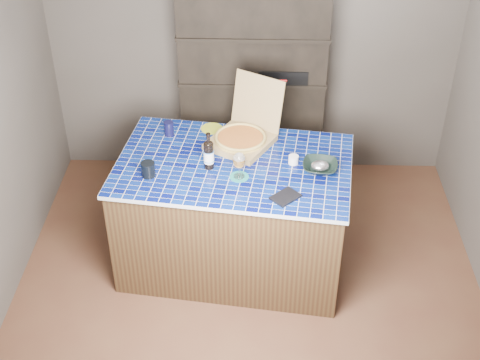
{
  "coord_description": "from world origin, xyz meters",
  "views": [
    {
      "loc": [
        0.05,
        -3.53,
        3.63
      ],
      "look_at": [
        -0.06,
        0.0,
        1.07
      ],
      "focal_mm": 50.0,
      "sensor_mm": 36.0,
      "label": 1
    }
  ],
  "objects_px": {
    "bowl": "(320,167)",
    "dvd_case": "(285,197)",
    "pizza_box": "(242,136)",
    "mead_bottle": "(209,154)",
    "wine_glass": "(239,161)",
    "kitchen_island": "(234,213)"
  },
  "relations": [
    {
      "from": "dvd_case",
      "to": "bowl",
      "type": "bearing_deg",
      "value": 98.81
    },
    {
      "from": "mead_bottle",
      "to": "pizza_box",
      "type": "bearing_deg",
      "value": 55.0
    },
    {
      "from": "kitchen_island",
      "to": "bowl",
      "type": "height_order",
      "value": "bowl"
    },
    {
      "from": "kitchen_island",
      "to": "pizza_box",
      "type": "height_order",
      "value": "pizza_box"
    },
    {
      "from": "mead_bottle",
      "to": "bowl",
      "type": "height_order",
      "value": "mead_bottle"
    },
    {
      "from": "kitchen_island",
      "to": "mead_bottle",
      "type": "distance_m",
      "value": 0.6
    },
    {
      "from": "kitchen_island",
      "to": "mead_bottle",
      "type": "height_order",
      "value": "mead_bottle"
    },
    {
      "from": "kitchen_island",
      "to": "dvd_case",
      "type": "height_order",
      "value": "dvd_case"
    },
    {
      "from": "wine_glass",
      "to": "bowl",
      "type": "bearing_deg",
      "value": 10.04
    },
    {
      "from": "kitchen_island",
      "to": "dvd_case",
      "type": "relative_size",
      "value": 9.66
    },
    {
      "from": "kitchen_island",
      "to": "pizza_box",
      "type": "distance_m",
      "value": 0.59
    },
    {
      "from": "mead_bottle",
      "to": "bowl",
      "type": "relative_size",
      "value": 1.15
    },
    {
      "from": "wine_glass",
      "to": "bowl",
      "type": "distance_m",
      "value": 0.58
    },
    {
      "from": "kitchen_island",
      "to": "mead_bottle",
      "type": "xyz_separation_m",
      "value": [
        -0.17,
        -0.05,
        0.57
      ]
    },
    {
      "from": "pizza_box",
      "to": "wine_glass",
      "type": "bearing_deg",
      "value": -61.44
    },
    {
      "from": "wine_glass",
      "to": "bowl",
      "type": "xyz_separation_m",
      "value": [
        0.57,
        0.1,
        -0.11
      ]
    },
    {
      "from": "kitchen_island",
      "to": "dvd_case",
      "type": "xyz_separation_m",
      "value": [
        0.36,
        -0.39,
        0.47
      ]
    },
    {
      "from": "kitchen_island",
      "to": "pizza_box",
      "type": "xyz_separation_m",
      "value": [
        0.05,
        0.27,
        0.52
      ]
    },
    {
      "from": "pizza_box",
      "to": "mead_bottle",
      "type": "xyz_separation_m",
      "value": [
        -0.23,
        -0.32,
        0.05
      ]
    },
    {
      "from": "bowl",
      "to": "dvd_case",
      "type": "bearing_deg",
      "value": -127.32
    },
    {
      "from": "pizza_box",
      "to": "dvd_case",
      "type": "height_order",
      "value": "pizza_box"
    },
    {
      "from": "bowl",
      "to": "kitchen_island",
      "type": "bearing_deg",
      "value": 173.82
    }
  ]
}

